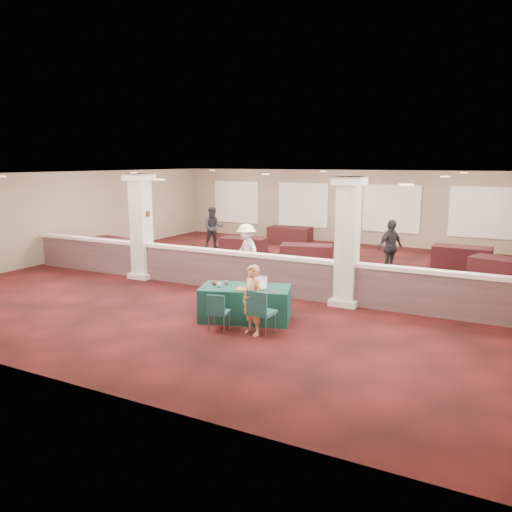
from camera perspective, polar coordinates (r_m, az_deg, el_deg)
The scene contains 32 objects.
ground at distance 15.30m, azimuth 1.06°, elevation -2.69°, with size 16.00×16.00×0.00m, color #491213.
wall_back at distance 22.42m, azimuth 10.19°, elevation 5.57°, with size 16.00×0.04×3.20m, color #7F6F58.
wall_front at distance 8.69m, azimuth -22.95°, elevation -3.11°, with size 16.00×0.04×3.20m, color #7F6F58.
wall_left at distance 19.86m, azimuth -20.17°, elevation 4.44°, with size 0.04×16.00×3.20m, color #7F6F58.
ceiling at distance 14.88m, azimuth 1.10°, elevation 9.38°, with size 16.00×16.00×0.02m, color silver.
partition_wall at distance 13.87m, azimuth -1.67°, elevation -1.69°, with size 15.60×0.28×1.10m.
column_left at distance 15.67m, azimuth -12.99°, elevation 3.44°, with size 0.72×0.72×3.20m.
column_right at distance 12.52m, azimuth 10.41°, elevation 1.76°, with size 0.72×0.72×3.20m.
sconce_left at distance 15.81m, azimuth -13.82°, elevation 4.79°, with size 0.12×0.12×0.18m.
sconce_right at distance 15.45m, azimuth -12.25°, elevation 4.73°, with size 0.12×0.12×0.18m.
near_table at distance 11.37m, azimuth -1.20°, elevation -5.44°, with size 2.00×1.00×0.77m, color #0D312E.
conf_chair_main at distance 10.29m, azimuth 0.45°, elevation -6.08°, with size 0.51×0.52×0.98m.
conf_chair_side at distance 10.59m, azimuth -4.41°, elevation -6.11°, with size 0.48×0.49×0.83m.
woman at distance 10.33m, azimuth -0.39°, elevation -5.06°, with size 0.53×0.35×1.48m, color #E58C63.
far_table_front_left at distance 19.16m, azimuth -16.24°, elevation 0.80°, with size 1.91×0.95×0.77m, color black.
far_table_front_center at distance 17.47m, azimuth 5.80°, elevation 0.14°, with size 1.76×0.88×0.72m, color black.
far_table_front_right at distance 16.41m, azimuth 26.50°, elevation -1.57°, with size 1.84×0.92×0.75m, color black.
far_table_back_left at distance 19.14m, azimuth -1.41°, elevation 1.10°, with size 1.72×0.86×0.70m, color black.
far_table_back_center at distance 21.85m, azimuth 3.90°, elevation 2.36°, with size 1.86×0.93×0.75m, color black.
far_table_back_right at distance 18.14m, azimuth 22.46°, elevation -0.16°, with size 1.86×0.93×0.75m, color black.
attendee_a at distance 20.68m, azimuth -4.89°, elevation 3.24°, with size 0.83×0.46×1.73m, color black.
attendee_b at distance 15.42m, azimuth -1.10°, elevation 0.59°, with size 1.07×0.49×1.67m, color silver.
attendee_c at distance 16.38m, azimuth 15.08°, elevation 0.97°, with size 1.03×0.49×1.76m, color black.
attendee_d at distance 21.48m, azimuth 10.06°, elevation 3.20°, with size 0.79×0.42×1.59m, color black.
laptop_base at distance 11.17m, azimuth 0.34°, elevation -3.64°, with size 0.35×0.24×0.02m, color silver.
laptop_screen at distance 11.25m, azimuth 0.44°, elevation -2.87°, with size 0.35×0.01×0.23m, color silver.
screen_glow at distance 11.25m, azimuth 0.43°, elevation -2.96°, with size 0.32×0.00×0.20m, color silver.
knitting at distance 11.01m, azimuth -1.19°, elevation -3.82°, with size 0.42×0.32×0.03m, color orange.
yarn_cream at distance 11.27m, azimuth -4.22°, elevation -3.28°, with size 0.12×0.12×0.12m, color #BFB79D.
yarn_red at distance 11.46m, azimuth -4.80°, elevation -3.08°, with size 0.11×0.11×0.11m, color maroon.
yarn_grey at distance 11.47m, azimuth -3.43°, elevation -3.04°, with size 0.11×0.11×0.11m, color #505156.
scissors at distance 10.89m, azimuth 2.07°, elevation -4.05°, with size 0.13×0.03×0.01m, color red.
Camera 1 is at (6.57, -13.35, 3.55)m, focal length 35.00 mm.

